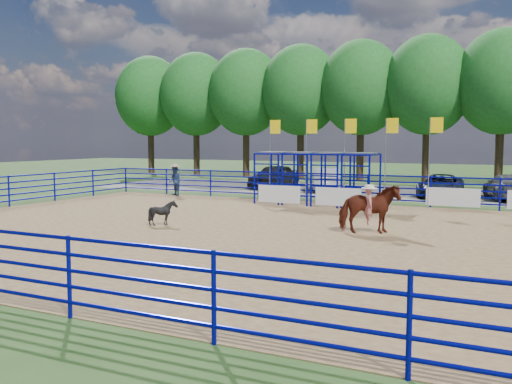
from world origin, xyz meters
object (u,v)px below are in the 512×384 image
Objects in this scene: calf at (163,213)px; car_b at (326,179)px; car_c at (441,186)px; car_d at (508,187)px; horse_and_rider at (369,207)px; car_a at (274,176)px; spectator_cowboy at (175,180)px.

car_b reaches higher than calf.
car_d reaches higher than car_c.
horse_and_rider is at bearing -91.52° from car_c.
calf is at bearing 66.35° from car_b.
horse_and_rider is 0.50× the size of car_c.
spectator_cowboy is at bearing -106.87° from car_a.
spectator_cowboy is at bearing 5.12° from car_d.
spectator_cowboy is (-13.33, 7.96, -0.02)m from horse_and_rider.
horse_and_rider is 0.49× the size of car_d.
spectator_cowboy reaches higher than car_c.
calf is 19.22m from car_d.
car_b is (0.69, 16.13, 0.25)m from calf.
car_a reaches higher than calf.
car_b is 6.95m from car_c.
car_b is at bearing 2.79° from calf.
horse_and_rider is 0.52× the size of car_b.
horse_and_rider reaches higher than spectator_cowboy.
spectator_cowboy is at bearing -156.49° from car_c.
horse_and_rider is 0.50× the size of car_a.
calf is 17.13m from car_a.
horse_and_rider is at bearing 93.40° from car_b.
car_d is (14.20, -1.10, -0.09)m from car_a.
horse_and_rider is at bearing -50.95° from car_a.
car_a is 1.00× the size of car_c.
car_a is 10.84m from car_c.
calf is at bearing -74.91° from car_a.
car_c is at bearing 154.37° from car_b.
spectator_cowboy is 14.89m from car_c.
car_c is (13.61, 6.03, -0.25)m from spectator_cowboy.
car_b is (6.68, 6.57, -0.16)m from spectator_cowboy.
car_a is at bearing 124.54° from horse_and_rider.
car_d is at bearing 1.96° from car_c.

